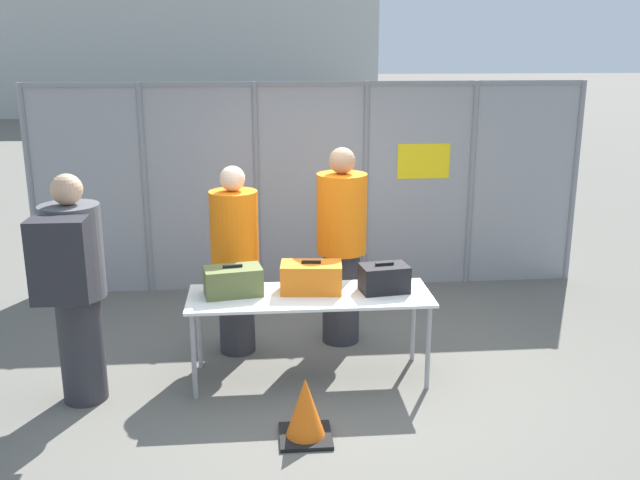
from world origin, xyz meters
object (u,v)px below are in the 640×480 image
object	(u,v)px
suitcase_orange	(311,277)
suitcase_black	(384,278)
inspection_table	(310,301)
security_worker_near	(341,244)
traveler_hooded	(73,282)
suitcase_olive	(233,281)
security_worker_far	(235,258)
utility_trailer	(377,225)
traffic_cone	(305,411)

from	to	relation	value
suitcase_orange	suitcase_black	distance (m)	0.61
inspection_table	suitcase_black	bearing A→B (deg)	2.57
suitcase_orange	suitcase_black	size ratio (longest dim) A/B	1.25
security_worker_near	traveler_hooded	bearing A→B (deg)	36.32
suitcase_olive	security_worker_far	world-z (taller)	security_worker_far
suitcase_olive	suitcase_black	world-z (taller)	suitcase_olive
utility_trailer	inspection_table	bearing A→B (deg)	-107.91
security_worker_near	traffic_cone	size ratio (longest dim) A/B	3.95
inspection_table	suitcase_olive	world-z (taller)	suitcase_olive
suitcase_black	suitcase_olive	bearing A→B (deg)	178.61
suitcase_orange	traffic_cone	size ratio (longest dim) A/B	1.12
security_worker_far	utility_trailer	bearing A→B (deg)	-141.45
traveler_hooded	utility_trailer	xyz separation A→B (m)	(2.99, 3.89, -0.61)
security_worker_far	utility_trailer	size ratio (longest dim) A/B	0.40
security_worker_near	traffic_cone	xyz separation A→B (m)	(-0.46, -1.72, -0.74)
suitcase_black	traveler_hooded	bearing A→B (deg)	-173.02
suitcase_olive	utility_trailer	distance (m)	4.02
inspection_table	traffic_cone	distance (m)	1.07
inspection_table	security_worker_far	world-z (taller)	security_worker_far
suitcase_olive	traveler_hooded	xyz separation A→B (m)	(-1.19, -0.33, 0.14)
inspection_table	security_worker_far	size ratio (longest dim) A/B	1.16
security_worker_near	traffic_cone	world-z (taller)	security_worker_near
suitcase_orange	security_worker_near	world-z (taller)	security_worker_near
suitcase_orange	utility_trailer	xyz separation A→B (m)	(1.15, 3.54, -0.48)
inspection_table	suitcase_black	xyz separation A→B (m)	(0.62, 0.03, 0.17)
suitcase_orange	traveler_hooded	xyz separation A→B (m)	(-1.84, -0.35, 0.13)
suitcase_orange	traveler_hooded	distance (m)	1.87
security_worker_near	utility_trailer	bearing A→B (deg)	-95.33
traveler_hooded	security_worker_far	world-z (taller)	traveler_hooded
suitcase_olive	traveler_hooded	distance (m)	1.24
inspection_table	utility_trailer	world-z (taller)	inspection_table
utility_trailer	security_worker_near	bearing A→B (deg)	-106.02
security_worker_far	utility_trailer	world-z (taller)	security_worker_far
traveler_hooded	traffic_cone	bearing A→B (deg)	-21.49
suitcase_black	security_worker_near	bearing A→B (deg)	110.14
security_worker_near	traffic_cone	bearing A→B (deg)	85.87
suitcase_olive	utility_trailer	bearing A→B (deg)	63.24
suitcase_black	traveler_hooded	distance (m)	2.46
security_worker_near	suitcase_orange	bearing A→B (deg)	74.93
inspection_table	traveler_hooded	size ratio (longest dim) A/B	1.10
traveler_hooded	security_worker_far	bearing A→B (deg)	37.06
inspection_table	suitcase_orange	world-z (taller)	suitcase_orange
suitcase_orange	traffic_cone	xyz separation A→B (m)	(-0.12, -1.03, -0.66)
security_worker_near	security_worker_far	xyz separation A→B (m)	(-0.98, -0.15, -0.07)
suitcase_black	security_worker_near	world-z (taller)	security_worker_near
suitcase_orange	traffic_cone	world-z (taller)	suitcase_orange
utility_trailer	traffic_cone	bearing A→B (deg)	-105.57
inspection_table	security_worker_near	distance (m)	0.89
suitcase_olive	traffic_cone	xyz separation A→B (m)	(0.52, -1.01, -0.65)
suitcase_orange	security_worker_far	world-z (taller)	security_worker_far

